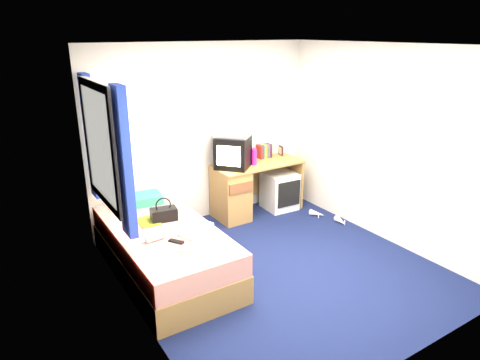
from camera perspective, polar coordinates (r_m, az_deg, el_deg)
ground at (r=4.94m, az=4.96°, el=-11.55°), size 3.40×3.40×0.00m
room_shell at (r=4.38m, az=5.50°, el=4.99°), size 3.40×3.40×3.40m
bed at (r=4.78m, az=-10.04°, el=-9.24°), size 1.01×2.00×0.54m
pillow at (r=5.31m, az=-13.14°, el=-2.55°), size 0.53×0.37×0.11m
desk at (r=6.05m, az=0.09°, el=-1.21°), size 1.30×0.55×0.75m
storage_cube at (r=6.38m, az=5.29°, el=-1.42°), size 0.47×0.47×0.55m
crt_tv at (r=5.81m, az=-0.95°, el=3.73°), size 0.59×0.59×0.43m
vcr at (r=5.75m, az=-0.95°, el=6.23°), size 0.53×0.54×0.08m
book_row at (r=6.31m, az=3.24°, el=3.88°), size 0.20×0.13×0.20m
picture_frame at (r=6.47m, az=5.47°, el=3.94°), size 0.04×0.12×0.14m
pink_water_bottle at (r=5.96m, az=1.91°, el=3.06°), size 0.09×0.09×0.22m
aerosol_can at (r=6.07m, az=0.97°, el=3.21°), size 0.06×0.06×0.19m
handbag at (r=4.80m, az=-10.13°, el=-4.44°), size 0.30×0.20×0.27m
towel at (r=4.46m, az=-5.91°, el=-6.54°), size 0.36×0.34×0.10m
magazine at (r=4.82m, az=-12.13°, el=-5.42°), size 0.22×0.29×0.01m
water_bottle at (r=4.39m, az=-11.20°, el=-7.50°), size 0.21×0.09×0.07m
colour_swatch_fan at (r=4.15m, az=-7.20°, el=-9.36°), size 0.21×0.19×0.01m
remote_control at (r=4.33m, az=-8.50°, el=-8.11°), size 0.13×0.16×0.02m
window_assembly at (r=4.51m, az=-17.72°, el=4.16°), size 0.11×1.42×1.40m
white_heels at (r=6.16m, az=11.76°, el=-4.91°), size 0.26×0.60×0.09m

